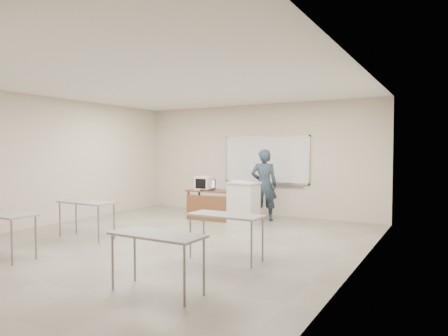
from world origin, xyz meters
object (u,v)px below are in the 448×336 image
Objects in this scene: presenter at (264,185)px; keyboard at (240,181)px; laptop at (209,188)px; instructor_desk at (213,199)px; whiteboard at (266,160)px; crt_monitor at (204,183)px; podium at (244,202)px; mouse at (223,189)px.

keyboard is at bearing 28.52° from presenter.
keyboard is (0.81, 0.10, 0.20)m from laptop.
instructor_desk is 1.33m from presenter.
whiteboard reaches higher than instructor_desk.
crt_monitor is at bearing 174.06° from instructor_desk.
whiteboard reaches higher than crt_monitor.
presenter is at bearing 17.93° from crt_monitor.
laptop is (-0.96, -0.02, 0.31)m from podium.
podium is at bearing -3.20° from instructor_desk.
instructor_desk is 3.15× the size of crt_monitor.
laptop is (-0.10, -0.01, 0.28)m from instructor_desk.
whiteboard is 1.61m from mouse.
crt_monitor is 0.19m from laptop.
presenter is at bearing 3.91° from laptop.
whiteboard is at bearing 97.38° from podium.
crt_monitor is 0.50m from mouse.
mouse is at bearing 171.62° from podium.
keyboard is at bearing 156.26° from podium.
podium is at bearing -13.01° from keyboard.
podium is at bearing 43.49° from presenter.
instructor_desk is at bearing -7.04° from crt_monitor.
whiteboard is 5.14× the size of keyboard.
whiteboard is 1.12m from presenter.
podium is 11.25× the size of mouse.
crt_monitor is at bearing -175.60° from podium.
keyboard reaches higher than laptop.
instructor_desk is at bearing -132.77° from mouse.
whiteboard is 1.85× the size of instructor_desk.
mouse is at bearing -172.69° from keyboard.
instructor_desk is 0.46m from crt_monitor.
mouse is (-0.66, 0.15, 0.27)m from podium.
presenter reaches higher than instructor_desk.
laptop is at bearing -176.81° from instructor_desk.
whiteboard is 5.83× the size of crt_monitor.
mouse is at bearing -114.00° from whiteboard.
whiteboard reaches higher than laptop.
presenter is (0.27, 0.58, 0.39)m from podium.
mouse is at bearing 7.68° from laptop.
podium is (0.08, -1.47, -0.98)m from whiteboard.
whiteboard is at bearing 58.09° from instructor_desk.
keyboard is (0.51, -0.07, 0.24)m from mouse.
podium is (0.86, 0.01, -0.03)m from instructor_desk.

